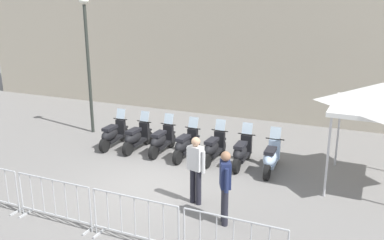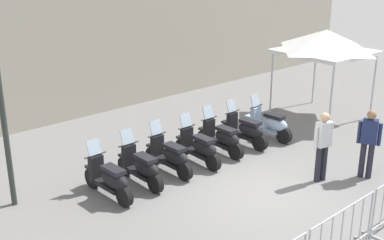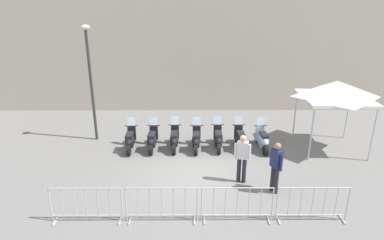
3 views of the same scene
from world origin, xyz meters
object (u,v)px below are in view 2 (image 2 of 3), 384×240
(motorcycle_2, at_px, (170,156))
(barrier_segment_1, at_px, (341,236))
(motorcycle_6, at_px, (269,124))
(officer_near_row_end, at_px, (369,140))
(motorcycle_4, at_px, (222,138))
(officer_mid_plaza, at_px, (323,143))
(motorcycle_1, at_px, (141,167))
(motorcycle_5, at_px, (245,130))
(motorcycle_0, at_px, (109,179))
(canopy_tent, at_px, (326,42))
(motorcycle_3, at_px, (199,148))

(motorcycle_2, height_order, barrier_segment_1, motorcycle_2)
(motorcycle_6, relative_size, officer_near_row_end, 1.00)
(motorcycle_4, xyz_separation_m, officer_mid_plaza, (0.67, -2.75, 0.53))
(motorcycle_1, height_order, barrier_segment_1, motorcycle_1)
(motorcycle_6, bearing_deg, motorcycle_2, -179.74)
(motorcycle_6, distance_m, officer_near_row_end, 3.32)
(motorcycle_2, relative_size, barrier_segment_1, 0.86)
(motorcycle_5, bearing_deg, motorcycle_0, -176.84)
(motorcycle_2, height_order, officer_mid_plaza, officer_mid_plaza)
(officer_near_row_end, bearing_deg, motorcycle_1, 144.24)
(canopy_tent, bearing_deg, motorcycle_6, -174.87)
(motorcycle_5, height_order, canopy_tent, canopy_tent)
(motorcycle_2, bearing_deg, barrier_segment_1, -89.57)
(motorcycle_6, distance_m, canopy_tent, 3.50)
(motorcycle_1, xyz_separation_m, motorcycle_2, (0.92, 0.08, 0.00))
(motorcycle_1, bearing_deg, barrier_segment_1, -78.72)
(canopy_tent, bearing_deg, motorcycle_0, -177.04)
(motorcycle_0, xyz_separation_m, officer_mid_plaza, (4.33, -2.50, 0.53))
(officer_near_row_end, bearing_deg, motorcycle_0, 149.80)
(motorcycle_1, distance_m, officer_mid_plaza, 4.32)
(barrier_segment_1, relative_size, officer_near_row_end, 1.16)
(officer_near_row_end, bearing_deg, motorcycle_2, 136.97)
(motorcycle_6, relative_size, barrier_segment_1, 0.86)
(barrier_segment_1, distance_m, officer_mid_plaza, 3.34)
(motorcycle_6, bearing_deg, motorcycle_4, 177.84)
(motorcycle_0, bearing_deg, motorcycle_3, 2.51)
(motorcycle_1, height_order, motorcycle_3, same)
(barrier_segment_1, bearing_deg, motorcycle_1, 101.28)
(motorcycle_3, xyz_separation_m, officer_mid_plaza, (1.58, -2.62, 0.53))
(motorcycle_6, relative_size, canopy_tent, 0.59)
(motorcycle_1, relative_size, motorcycle_5, 1.00)
(officer_mid_plaza, bearing_deg, motorcycle_4, 103.60)
(motorcycle_2, xyz_separation_m, motorcycle_3, (0.92, -0.04, 0.00))
(barrier_segment_1, bearing_deg, motorcycle_6, 53.31)
(barrier_segment_1, bearing_deg, motorcycle_3, 79.67)
(motorcycle_0, bearing_deg, officer_mid_plaza, -30.04)
(motorcycle_0, height_order, officer_near_row_end, officer_near_row_end)
(barrier_segment_1, xyz_separation_m, officer_mid_plaza, (2.46, 2.21, 0.46))
(motorcycle_2, bearing_deg, motorcycle_5, 1.91)
(motorcycle_4, bearing_deg, motorcycle_2, -177.31)
(barrier_segment_1, height_order, officer_near_row_end, officer_near_row_end)
(officer_mid_plaza, bearing_deg, motorcycle_1, 142.94)
(motorcycle_6, bearing_deg, motorcycle_0, -178.15)
(officer_mid_plaza, height_order, canopy_tent, canopy_tent)
(officer_mid_plaza, bearing_deg, officer_near_row_end, -30.93)
(motorcycle_3, height_order, officer_near_row_end, officer_near_row_end)
(motorcycle_0, height_order, motorcycle_3, same)
(barrier_segment_1, bearing_deg, officer_near_row_end, 25.04)
(motorcycle_0, xyz_separation_m, motorcycle_3, (2.75, 0.12, 0.00))
(motorcycle_1, relative_size, motorcycle_6, 1.00)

